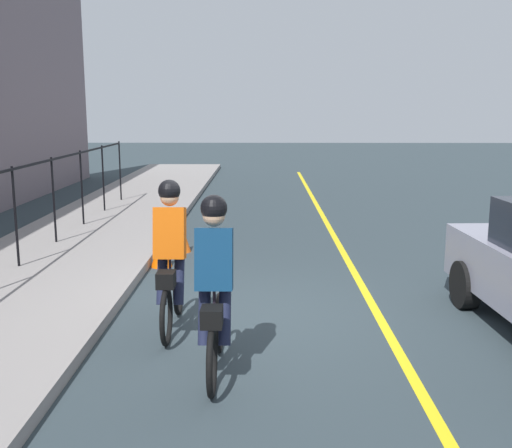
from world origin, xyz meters
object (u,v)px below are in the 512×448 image
Objects in this scene: traffic_cone_near at (161,251)px; traffic_cone_far at (181,236)px; cyclist_lead at (171,257)px; cyclist_follow at (215,288)px.

traffic_cone_far is (1.09, -0.19, 0.02)m from traffic_cone_near.
cyclist_lead is 3.16m from traffic_cone_near.
cyclist_follow is 5.50m from traffic_cone_far.
cyclist_lead is 1.39m from cyclist_follow.
traffic_cone_near is at bearing 170.09° from traffic_cone_far.
traffic_cone_near is (3.03, 0.62, -0.63)m from cyclist_lead.
traffic_cone_near is at bearing 15.95° from cyclist_follow.
cyclist_lead is 3.11× the size of traffic_cone_far.
cyclist_lead is 1.00× the size of cyclist_follow.
cyclist_follow is (-1.24, -0.61, 0.00)m from cyclist_lead.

